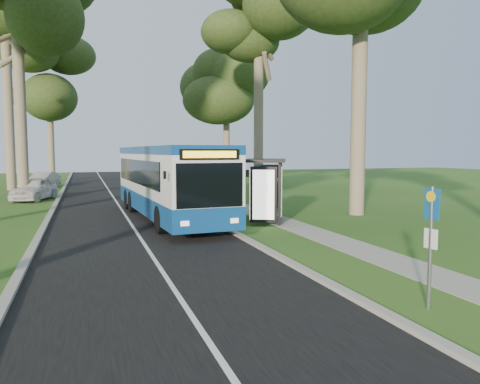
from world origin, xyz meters
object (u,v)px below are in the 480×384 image
at_px(bus_stop_sign, 431,233).
at_px(litter_bin, 237,207).
at_px(bus, 168,182).
at_px(car_white, 34,189).
at_px(car_silver, 43,180).
at_px(bus_shelter, 272,178).

bearing_deg(bus_stop_sign, litter_bin, 79.12).
xyz_separation_m(bus, bus_stop_sign, (2.78, -14.21, -0.20)).
bearing_deg(bus, litter_bin, -4.66).
xyz_separation_m(bus, car_white, (-6.76, 10.96, -1.00)).
height_order(bus_stop_sign, car_silver, bus_stop_sign).
relative_size(bus, car_white, 2.92).
distance_m(car_white, car_silver, 10.63).
bearing_deg(litter_bin, bus, 178.63).
distance_m(bus, car_silver, 22.72).
bearing_deg(bus, bus_shelter, -34.30).
bearing_deg(bus_shelter, car_white, 153.73).
height_order(bus_stop_sign, car_white, bus_stop_sign).
relative_size(bus_stop_sign, car_silver, 0.59).
height_order(bus, bus_shelter, bus).
height_order(bus, car_white, bus).
bearing_deg(car_silver, bus_stop_sign, -55.91).
height_order(bus_shelter, car_white, bus_shelter).
height_order(litter_bin, car_silver, car_silver).
relative_size(litter_bin, car_white, 0.19).
bearing_deg(car_white, bus_stop_sign, -52.19).
distance_m(bus_shelter, car_silver, 26.64).
relative_size(bus_shelter, car_white, 0.84).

